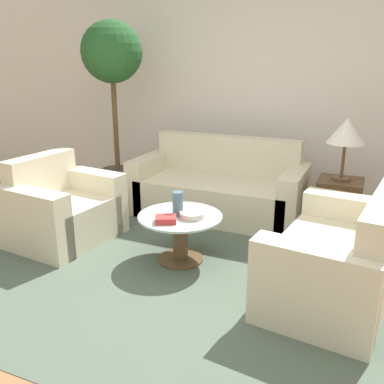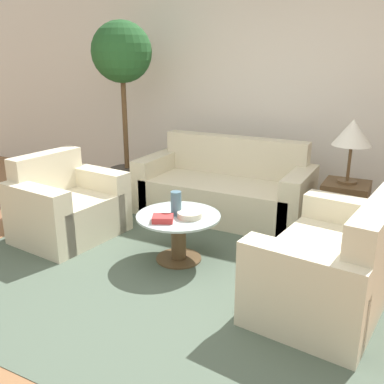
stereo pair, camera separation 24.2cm
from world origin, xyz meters
TOP-DOWN VIEW (x-y plane):
  - ground_plane at (0.00, 0.00)m, footprint 14.00×14.00m
  - wall_back at (0.00, 2.78)m, footprint 10.00×0.06m
  - rug at (-0.13, 0.70)m, footprint 3.52×3.31m
  - sofa_main at (-0.23, 1.93)m, footprint 1.86×0.82m
  - armchair at (-1.38, 0.66)m, footprint 0.85×1.03m
  - loveseat at (1.19, 0.64)m, footprint 0.94×1.42m
  - coffee_table at (-0.13, 0.70)m, footprint 0.72×0.72m
  - side_table at (1.04, 1.89)m, footprint 0.42×0.42m
  - table_lamp at (1.04, 1.89)m, footprint 0.36×0.36m
  - potted_plant at (-1.61, 2.01)m, footprint 0.71×0.71m
  - vase at (-0.15, 0.69)m, footprint 0.09×0.09m
  - bowl at (-0.02, 0.69)m, footprint 0.21×0.21m
  - book_stack at (-0.17, 0.51)m, footprint 0.21×0.19m

SIDE VIEW (x-z plane):
  - ground_plane at x=0.00m, z-range 0.00..0.00m
  - rug at x=-0.13m, z-range 0.00..0.01m
  - coffee_table at x=-0.13m, z-range 0.06..0.48m
  - side_table at x=1.04m, z-range 0.00..0.55m
  - sofa_main at x=-0.23m, z-range -0.14..0.70m
  - loveseat at x=1.19m, z-range -0.13..0.69m
  - armchair at x=-1.38m, z-range -0.12..0.68m
  - bowl at x=-0.02m, z-range 0.42..0.47m
  - book_stack at x=-0.17m, z-range 0.42..0.47m
  - vase at x=-0.15m, z-range 0.42..0.62m
  - table_lamp at x=1.04m, z-range 0.71..1.32m
  - wall_back at x=0.00m, z-range 0.00..2.60m
  - potted_plant at x=-1.61m, z-range 0.45..2.54m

